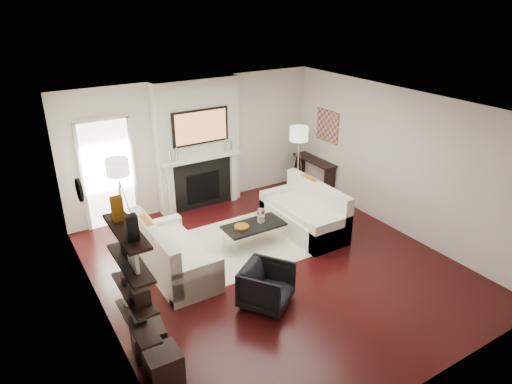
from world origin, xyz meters
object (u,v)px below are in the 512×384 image
coffee_table (254,226)px  lamp_left_shade (117,167)px  loveseat_left_base (176,261)px  ottoman_near (149,340)px  armchair (267,284)px  loveseat_right_base (303,221)px  lamp_right_shade (299,134)px

coffee_table → lamp_left_shade: 2.61m
loveseat_left_base → ottoman_near: (-1.00, -1.51, -0.01)m
coffee_table → armchair: bearing=-115.1°
loveseat_right_base → lamp_left_shade: bearing=154.4°
coffee_table → loveseat_right_base: bearing=-1.5°
coffee_table → lamp_left_shade: (-1.92, 1.41, 1.05)m
loveseat_right_base → armchair: armchair is taller
lamp_right_shade → lamp_left_shade: bearing=179.5°
ottoman_near → loveseat_left_base: bearing=56.5°
coffee_table → ottoman_near: size_ratio=2.75×
lamp_left_shade → armchair: bearing=-68.2°
loveseat_right_base → coffee_table: 1.10m
loveseat_right_base → coffee_table: bearing=178.5°
armchair → lamp_left_shade: bearing=76.7°
loveseat_left_base → loveseat_right_base: bearing=1.4°
armchair → ottoman_near: bearing=146.3°
coffee_table → lamp_left_shade: lamp_left_shade is taller
loveseat_left_base → lamp_right_shade: 4.01m
lamp_right_shade → ottoman_near: 5.56m
coffee_table → lamp_right_shade: lamp_right_shade is taller
lamp_right_shade → armchair: bearing=-132.7°
loveseat_right_base → lamp_left_shade: size_ratio=4.50×
loveseat_left_base → armchair: size_ratio=2.58×
armchair → lamp_right_shade: (2.71, 2.94, 1.10)m
loveseat_right_base → lamp_left_shade: (-3.01, 1.44, 1.24)m
loveseat_left_base → loveseat_right_base: (2.63, 0.06, 0.00)m
loveseat_right_base → loveseat_left_base: bearing=-178.6°
loveseat_right_base → armchair: 2.38m
armchair → loveseat_right_base: bearing=4.9°
coffee_table → ottoman_near: coffee_table is taller
coffee_table → ottoman_near: bearing=-147.7°
lamp_right_shade → ottoman_near: bearing=-146.6°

